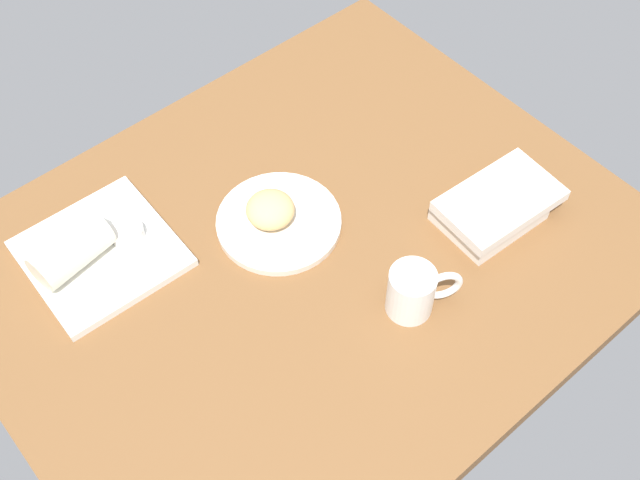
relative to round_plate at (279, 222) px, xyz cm
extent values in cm
cube|color=brown|center=(-0.07, 7.28, -2.70)|extent=(110.00, 90.00, 4.00)
cylinder|color=silver|center=(0.00, 0.00, 0.00)|extent=(22.19, 22.19, 1.40)
ellipsoid|color=tan|center=(0.76, -1.11, 3.22)|extent=(11.90, 11.90, 5.04)
cube|color=white|center=(27.46, -14.50, 0.10)|extent=(24.70, 24.70, 1.60)
cylinder|color=silver|center=(22.10, -13.86, 2.06)|extent=(5.66, 5.66, 2.33)
cylinder|color=#C45726|center=(22.10, -13.86, 2.93)|extent=(4.64, 4.64, 0.40)
cylinder|color=beige|center=(31.75, -15.01, 4.29)|extent=(14.39, 8.81, 6.77)
cube|color=silver|center=(-29.28, 23.13, 1.09)|extent=(17.70, 13.91, 3.58)
cube|color=silver|center=(-30.56, 23.79, 3.98)|extent=(21.98, 14.27, 2.21)
cylinder|color=white|center=(-5.64, 27.15, 3.89)|extent=(7.73, 7.73, 9.17)
cylinder|color=#B66338|center=(-5.64, 27.15, 7.87)|extent=(6.34, 6.34, 0.40)
torus|color=white|center=(-10.40, 29.65, 3.89)|extent=(6.49, 4.18, 6.70)
camera|label=1|loc=(49.42, 69.22, 110.98)|focal=44.34mm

